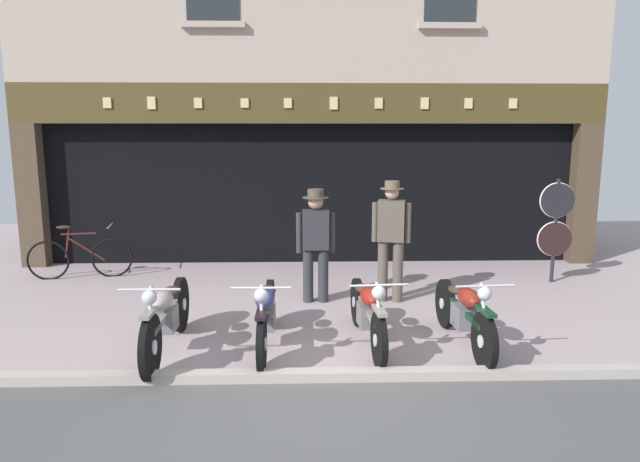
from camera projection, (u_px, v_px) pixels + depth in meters
ground at (323, 440)px, 4.67m from camera, size 22.64×22.00×0.18m
shop_facade at (310, 162)px, 12.18m from camera, size 10.94×4.42×6.81m
motorcycle_left at (166, 316)px, 6.33m from camera, size 0.62×2.11×0.94m
motorcycle_center_left at (266, 313)px, 6.49m from camera, size 0.62×2.01×0.90m
motorcycle_center at (368, 311)px, 6.57m from camera, size 0.62×1.97×0.90m
motorcycle_center_right at (464, 312)px, 6.51m from camera, size 0.62×1.94×0.90m
salesman_left at (316, 239)px, 8.16m from camera, size 0.56×0.37×1.65m
shopkeeper_center at (391, 235)px, 8.19m from camera, size 0.55×0.34×1.77m
tyre_sign_pole at (556, 221)px, 9.22m from camera, size 0.58×0.06×1.71m
advert_board_near at (190, 165)px, 10.55m from camera, size 0.64×0.03×0.95m
leaning_bicycle at (80, 257)px, 9.60m from camera, size 1.68×0.50×0.93m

